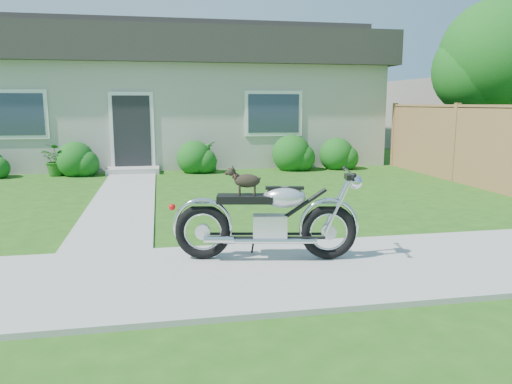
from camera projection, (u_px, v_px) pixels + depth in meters
ground at (235, 275)px, 5.54m from camera, size 80.00×80.00×0.00m
sidewalk at (235, 273)px, 5.54m from camera, size 24.00×2.20×0.04m
walkway at (125, 197)px, 10.09m from camera, size 1.20×8.00×0.03m
house at (181, 95)px, 16.76m from camera, size 12.60×7.03×4.50m
fence at (455, 143)px, 12.12m from camera, size 0.12×6.62×1.90m
tree_near at (503, 62)px, 13.22m from camera, size 3.02×3.02×4.63m
shrub_row at (212, 157)px, 13.81m from camera, size 10.25×1.10×1.10m
potted_plant_left at (57, 160)px, 13.09m from camera, size 1.02×1.01×0.86m
potted_plant_right at (209, 157)px, 13.84m from camera, size 0.57×0.57×0.85m
motorcycle_with_dog at (270, 219)px, 5.91m from camera, size 2.21×0.75×1.11m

